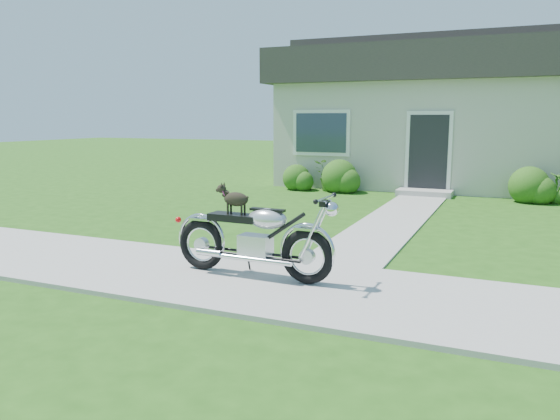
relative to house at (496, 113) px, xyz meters
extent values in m
plane|color=#235114|center=(0.00, -11.99, -2.16)|extent=(80.00, 80.00, 0.00)
cube|color=#9E9B93|center=(0.00, -11.99, -2.14)|extent=(24.00, 2.20, 0.04)
cube|color=#9E9B93|center=(-1.50, -6.99, -2.14)|extent=(1.20, 8.00, 0.03)
cube|color=beige|center=(0.00, 0.01, -0.66)|extent=(12.00, 6.00, 3.00)
cube|color=#2D2B28|center=(0.00, 0.01, 1.34)|extent=(12.60, 6.60, 1.00)
cube|color=#2D2B28|center=(0.00, 0.01, 2.04)|extent=(12.60, 2.00, 0.60)
cube|color=black|center=(-1.50, -3.02, -1.11)|extent=(1.00, 0.06, 2.10)
cube|color=#9E9B93|center=(-1.50, -3.37, -2.08)|extent=(1.40, 0.70, 0.16)
cube|color=#2D3847|center=(-4.50, -3.02, -0.56)|extent=(1.70, 0.05, 1.30)
sphere|color=#2A5616|center=(-3.79, -3.49, -1.74)|extent=(0.98, 0.98, 0.98)
sphere|color=#2A5616|center=(-5.06, -3.49, -1.82)|extent=(0.78, 0.78, 0.78)
sphere|color=#2A5616|center=(0.97, -3.49, -1.76)|extent=(0.94, 0.94, 0.94)
imported|color=#2D5917|center=(-4.12, -3.44, -1.73)|extent=(1.01, 1.02, 0.85)
imported|color=#32681C|center=(1.57, -3.44, -1.79)|extent=(0.42, 0.42, 0.74)
torus|color=black|center=(-1.57, -11.91, -1.78)|extent=(0.67, 0.13, 0.67)
torus|color=black|center=(-3.07, -11.85, -1.78)|extent=(0.67, 0.13, 0.67)
cube|color=silver|center=(-2.27, -11.88, -1.73)|extent=(0.41, 0.25, 0.30)
ellipsoid|color=silver|center=(-2.10, -11.89, -1.36)|extent=(0.52, 0.31, 0.26)
cube|color=black|center=(-2.57, -11.87, -1.38)|extent=(0.66, 0.28, 0.09)
cube|color=silver|center=(-1.57, -11.91, -1.44)|extent=(0.30, 0.15, 0.03)
cube|color=silver|center=(-3.07, -11.85, -1.44)|extent=(0.30, 0.15, 0.03)
cylinder|color=silver|center=(-1.35, -11.91, -1.06)|extent=(0.05, 0.60, 0.03)
sphere|color=silver|center=(-1.27, -11.92, -1.18)|extent=(0.18, 0.18, 0.17)
cylinder|color=silver|center=(-2.28, -12.01, -1.86)|extent=(1.10, 0.10, 0.06)
ellipsoid|color=black|center=(-2.54, -11.87, -1.15)|extent=(0.34, 0.17, 0.18)
sphere|color=black|center=(-2.75, -11.87, -1.03)|extent=(0.11, 0.11, 0.11)
cylinder|color=black|center=(-2.64, -11.83, -1.27)|extent=(0.03, 0.03, 0.14)
cylinder|color=black|center=(-2.64, -11.91, -1.27)|extent=(0.03, 0.03, 0.14)
cylinder|color=black|center=(-2.44, -11.84, -1.27)|extent=(0.03, 0.03, 0.14)
cylinder|color=black|center=(-2.44, -11.92, -1.27)|extent=(0.03, 0.03, 0.14)
torus|color=#D6397E|center=(-2.70, -11.87, -1.08)|extent=(0.06, 0.10, 0.09)
camera|label=1|loc=(0.65, -17.85, -0.15)|focal=35.00mm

